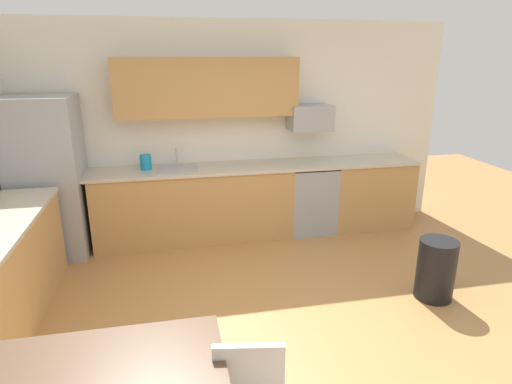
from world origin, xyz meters
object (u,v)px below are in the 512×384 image
(kettle, at_px, (146,163))
(trash_bin, at_px, (436,269))
(microwave, at_px, (310,118))
(refrigerator, at_px, (48,178))
(oven_range, at_px, (310,197))

(kettle, bearing_deg, trash_bin, -35.74)
(microwave, bearing_deg, trash_bin, -72.32)
(microwave, xyz_separation_m, kettle, (-2.09, -0.05, -0.48))
(microwave, distance_m, kettle, 2.15)
(kettle, bearing_deg, microwave, 1.37)
(refrigerator, bearing_deg, trash_bin, -25.64)
(refrigerator, xyz_separation_m, oven_range, (3.18, 0.08, -0.47))
(microwave, relative_size, trash_bin, 0.90)
(trash_bin, xyz_separation_m, kettle, (-2.73, 1.97, 0.72))
(oven_range, height_order, kettle, kettle)
(refrigerator, height_order, microwave, refrigerator)
(refrigerator, bearing_deg, kettle, 6.78)
(refrigerator, bearing_deg, oven_range, 1.44)
(refrigerator, distance_m, microwave, 3.24)
(trash_bin, bearing_deg, refrigerator, 154.36)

